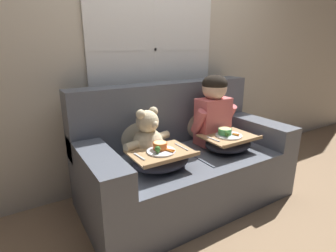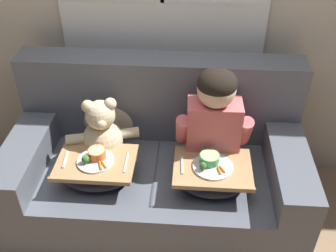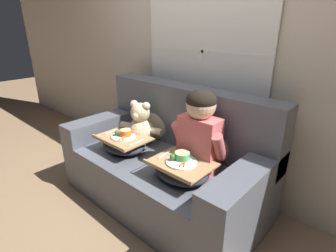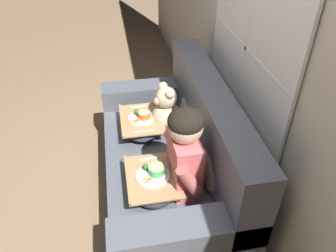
# 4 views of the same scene
# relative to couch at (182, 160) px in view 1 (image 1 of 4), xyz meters

# --- Properties ---
(ground_plane) EXTENTS (14.00, 14.00, 0.00)m
(ground_plane) POSITION_rel_couch_xyz_m (0.00, -0.07, -0.36)
(ground_plane) COLOR #8E7051
(wall_back_with_window) EXTENTS (8.00, 0.08, 2.60)m
(wall_back_with_window) POSITION_rel_couch_xyz_m (0.00, 0.52, 0.94)
(wall_back_with_window) COLOR beige
(wall_back_with_window) RESTS_ON ground_plane
(couch) EXTENTS (1.80, 0.92, 1.02)m
(couch) POSITION_rel_couch_xyz_m (0.00, 0.00, 0.00)
(couch) COLOR #565B66
(couch) RESTS_ON ground_plane
(throw_pillow_behind_child) EXTENTS (0.39, 0.19, 0.40)m
(throw_pillow_behind_child) POSITION_rel_couch_xyz_m (0.34, 0.20, 0.28)
(throw_pillow_behind_child) COLOR #C1B293
(throw_pillow_behind_child) RESTS_ON couch
(throw_pillow_behind_teddy) EXTENTS (0.38, 0.18, 0.39)m
(throw_pillow_behind_teddy) POSITION_rel_couch_xyz_m (-0.34, 0.20, 0.28)
(throw_pillow_behind_teddy) COLOR #C1B293
(throw_pillow_behind_teddy) RESTS_ON couch
(child_figure) EXTENTS (0.45, 0.23, 0.64)m
(child_figure) POSITION_rel_couch_xyz_m (0.34, -0.00, 0.45)
(child_figure) COLOR #DB6666
(child_figure) RESTS_ON couch
(teddy_bear) EXTENTS (0.45, 0.33, 0.42)m
(teddy_bear) POSITION_rel_couch_xyz_m (-0.34, -0.00, 0.27)
(teddy_bear) COLOR beige
(teddy_bear) RESTS_ON couch
(lap_tray_child) EXTENTS (0.45, 0.36, 0.20)m
(lap_tray_child) POSITION_rel_couch_xyz_m (0.34, -0.21, 0.17)
(lap_tray_child) COLOR #2D2D38
(lap_tray_child) RESTS_ON child_figure
(lap_tray_teddy) EXTENTS (0.46, 0.35, 0.20)m
(lap_tray_teddy) POSITION_rel_couch_xyz_m (-0.34, -0.21, 0.17)
(lap_tray_teddy) COLOR #2D2D38
(lap_tray_teddy) RESTS_ON teddy_bear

